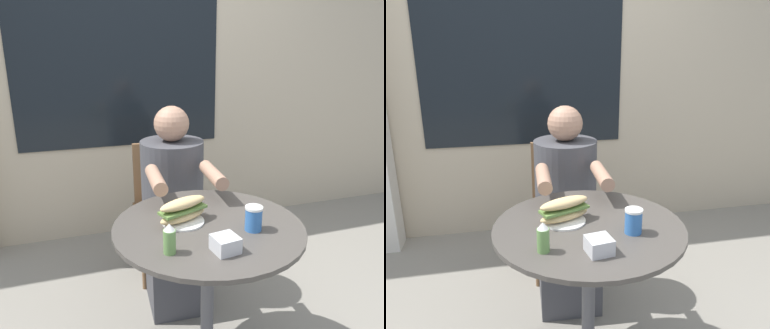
% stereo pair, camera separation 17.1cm
% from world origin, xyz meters
% --- Properties ---
extents(storefront_wall, '(8.00, 0.09, 2.80)m').
position_xyz_m(storefront_wall, '(-0.00, 1.60, 1.40)').
color(storefront_wall, '#B7A88E').
rests_on(storefront_wall, ground_plane).
extents(cafe_table, '(0.81, 0.81, 0.76)m').
position_xyz_m(cafe_table, '(0.00, 0.00, 0.56)').
color(cafe_table, '#47423D').
rests_on(cafe_table, ground_plane).
extents(diner_chair, '(0.40, 0.40, 0.87)m').
position_xyz_m(diner_chair, '(0.02, 0.95, 0.52)').
color(diner_chair, brown).
rests_on(diner_chair, ground_plane).
extents(seated_diner, '(0.39, 0.66, 1.17)m').
position_xyz_m(seated_diner, '(0.01, 0.60, 0.50)').
color(seated_diner, '#424247').
rests_on(seated_diner, ground_plane).
extents(sandwich_on_plate, '(0.24, 0.18, 0.11)m').
position_xyz_m(sandwich_on_plate, '(-0.10, 0.05, 0.81)').
color(sandwich_on_plate, white).
rests_on(sandwich_on_plate, cafe_table).
extents(drink_cup, '(0.07, 0.07, 0.10)m').
position_xyz_m(drink_cup, '(0.16, -0.10, 0.81)').
color(drink_cup, '#336BB7').
rests_on(drink_cup, cafe_table).
extents(napkin_box, '(0.10, 0.10, 0.06)m').
position_xyz_m(napkin_box, '(-0.02, -0.23, 0.79)').
color(napkin_box, silver).
rests_on(napkin_box, cafe_table).
extents(condiment_bottle, '(0.05, 0.05, 0.12)m').
position_xyz_m(condiment_bottle, '(-0.21, -0.17, 0.81)').
color(condiment_bottle, '#66934C').
rests_on(condiment_bottle, cafe_table).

